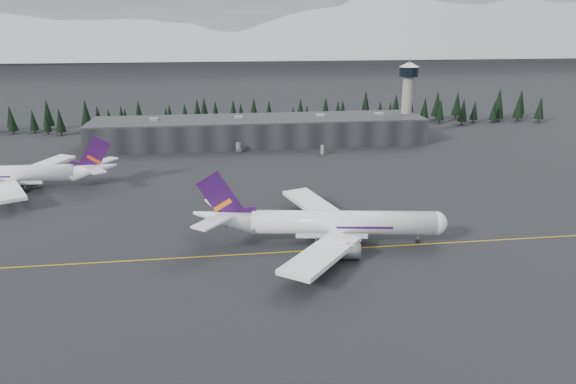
{
  "coord_description": "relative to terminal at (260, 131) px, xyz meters",
  "views": [
    {
      "loc": [
        -18.93,
        -121.9,
        56.16
      ],
      "look_at": [
        0.0,
        20.0,
        9.0
      ],
      "focal_mm": 32.0,
      "sensor_mm": 36.0,
      "label": 1
    }
  ],
  "objects": [
    {
      "name": "gse_vehicle_a",
      "position": [
        -11.15,
        -17.6,
        -5.61
      ],
      "size": [
        2.89,
        5.19,
        1.37
      ],
      "primitive_type": "imported",
      "rotation": [
        0.0,
        0.0,
        -0.13
      ],
      "color": "#BCBBBE",
      "rests_on": "ground"
    },
    {
      "name": "control_tower",
      "position": [
        75.0,
        3.0,
        17.11
      ],
      "size": [
        10.0,
        10.0,
        37.7
      ],
      "color": "gray",
      "rests_on": "ground"
    },
    {
      "name": "mountain_ridge",
      "position": [
        0.0,
        875.0,
        -6.3
      ],
      "size": [
        4400.0,
        900.0,
        420.0
      ],
      "primitive_type": null,
      "color": "white",
      "rests_on": "ground"
    },
    {
      "name": "ground",
      "position": [
        0.0,
        -125.0,
        -6.3
      ],
      "size": [
        1400.0,
        1400.0,
        0.0
      ],
      "primitive_type": "plane",
      "color": "black",
      "rests_on": "ground"
    },
    {
      "name": "jet_main",
      "position": [
        6.59,
        -122.07,
        -0.66
      ],
      "size": [
        67.74,
        62.11,
        20.01
      ],
      "rotation": [
        0.0,
        0.0,
        -0.15
      ],
      "color": "white",
      "rests_on": "ground"
    },
    {
      "name": "gse_vehicle_b",
      "position": [
        26.2,
        -26.78,
        -5.51
      ],
      "size": [
        4.94,
        3.95,
        1.58
      ],
      "primitive_type": "imported",
      "rotation": [
        0.0,
        0.0,
        -1.04
      ],
      "color": "silver",
      "rests_on": "ground"
    },
    {
      "name": "terminal",
      "position": [
        0.0,
        0.0,
        0.0
      ],
      "size": [
        160.0,
        30.0,
        12.6
      ],
      "color": "black",
      "rests_on": "ground"
    },
    {
      "name": "taxiline",
      "position": [
        0.0,
        -127.0,
        -6.29
      ],
      "size": [
        400.0,
        0.4,
        0.02
      ],
      "primitive_type": "cube",
      "color": "gold",
      "rests_on": "ground"
    },
    {
      "name": "jet_parked",
      "position": [
        -88.71,
        -61.15,
        -0.98
      ],
      "size": [
        64.22,
        59.24,
        18.87
      ],
      "rotation": [
        0.0,
        0.0,
        3.11
      ],
      "color": "white",
      "rests_on": "ground"
    },
    {
      "name": "treeline",
      "position": [
        0.0,
        37.0,
        1.2
      ],
      "size": [
        360.0,
        20.0,
        15.0
      ],
      "primitive_type": "cube",
      "color": "black",
      "rests_on": "ground"
    }
  ]
}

